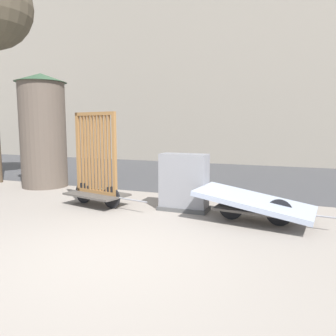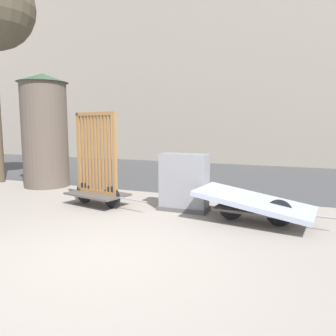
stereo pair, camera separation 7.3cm
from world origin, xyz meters
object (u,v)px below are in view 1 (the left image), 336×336
at_px(bike_cart_with_bedframe, 96,174).
at_px(bike_cart_with_mattress, 255,203).
at_px(utility_cabinet, 184,184).
at_px(advertising_column, 43,130).

relative_size(bike_cart_with_bedframe, bike_cart_with_mattress, 0.85).
height_order(bike_cart_with_mattress, utility_cabinet, utility_cabinet).
bearing_deg(advertising_column, bike_cart_with_mattress, -13.03).
height_order(bike_cart_with_bedframe, bike_cart_with_mattress, bike_cart_with_bedframe).
distance_m(utility_cabinet, advertising_column, 4.74).
bearing_deg(bike_cart_with_mattress, bike_cart_with_bedframe, -174.61).
height_order(bike_cart_with_mattress, advertising_column, advertising_column).
relative_size(bike_cart_with_mattress, advertising_column, 0.77).
xyz_separation_m(bike_cart_with_mattress, utility_cabinet, (-1.43, 0.33, 0.18)).
distance_m(bike_cart_with_bedframe, bike_cart_with_mattress, 3.29).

